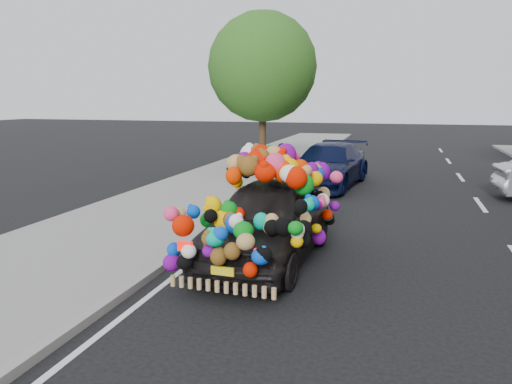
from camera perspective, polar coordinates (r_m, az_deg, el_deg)
ground at (r=9.97m, az=7.35°, el=-6.04°), size 100.00×100.00×0.00m
sidewalk at (r=11.39m, az=-14.59°, el=-3.88°), size 4.00×60.00×0.12m
kerb at (r=10.54m, az=-5.40°, el=-4.71°), size 0.15×60.00×0.13m
tree_near_sidewalk at (r=19.69m, az=0.77°, el=14.07°), size 4.20×4.20×6.13m
plush_art_car at (r=8.83m, az=1.36°, el=-1.02°), size 2.23×4.48×2.08m
navy_sedan at (r=16.56m, az=8.27°, el=3.07°), size 2.54×5.00×1.39m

